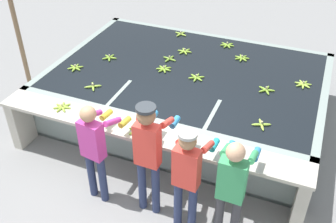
% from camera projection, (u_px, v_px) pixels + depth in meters
% --- Properties ---
extents(ground_plane, '(80.00, 80.00, 0.00)m').
position_uv_depth(ground_plane, '(139.00, 187.00, 5.79)').
color(ground_plane, gray).
rests_on(ground_plane, ground).
extents(wash_tank, '(4.64, 3.20, 0.90)m').
position_uv_depth(wash_tank, '(187.00, 93.00, 7.07)').
color(wash_tank, gray).
rests_on(wash_tank, ground).
extents(work_ledge, '(4.64, 0.45, 0.90)m').
position_uv_depth(work_ledge, '(144.00, 145.00, 5.59)').
color(work_ledge, '#B7B2A3').
rests_on(work_ledge, ground).
extents(worker_0, '(0.48, 0.73, 1.57)m').
position_uv_depth(worker_0, '(95.00, 145.00, 5.14)').
color(worker_0, navy).
rests_on(worker_0, ground).
extents(worker_1, '(0.41, 0.72, 1.73)m').
position_uv_depth(worker_1, '(149.00, 149.00, 4.89)').
color(worker_1, navy).
rests_on(worker_1, ground).
extents(worker_2, '(0.43, 0.72, 1.58)m').
position_uv_depth(worker_2, '(187.00, 172.00, 4.71)').
color(worker_2, navy).
rests_on(worker_2, ground).
extents(worker_3, '(0.41, 0.71, 1.60)m').
position_uv_depth(worker_3, '(232.00, 185.00, 4.53)').
color(worker_3, '#38383D').
rests_on(worker_3, ground).
extents(banana_bunch_floating_0, '(0.26, 0.28, 0.08)m').
position_uv_depth(banana_bunch_floating_0, '(196.00, 77.00, 6.58)').
color(banana_bunch_floating_0, '#7FAD33').
rests_on(banana_bunch_floating_0, wash_tank).
extents(banana_bunch_floating_1, '(0.27, 0.28, 0.08)m').
position_uv_depth(banana_bunch_floating_1, '(227.00, 45.00, 7.59)').
color(banana_bunch_floating_1, '#7FAD33').
rests_on(banana_bunch_floating_1, wash_tank).
extents(banana_bunch_floating_2, '(0.28, 0.28, 0.08)m').
position_uv_depth(banana_bunch_floating_2, '(303.00, 84.00, 6.41)').
color(banana_bunch_floating_2, '#9EC642').
rests_on(banana_bunch_floating_2, wash_tank).
extents(banana_bunch_floating_3, '(0.28, 0.28, 0.08)m').
position_uv_depth(banana_bunch_floating_3, '(164.00, 69.00, 6.82)').
color(banana_bunch_floating_3, '#7FAD33').
rests_on(banana_bunch_floating_3, wash_tank).
extents(banana_bunch_floating_4, '(0.28, 0.27, 0.08)m').
position_uv_depth(banana_bunch_floating_4, '(242.00, 58.00, 7.15)').
color(banana_bunch_floating_4, '#7FAD33').
rests_on(banana_bunch_floating_4, wash_tank).
extents(banana_bunch_floating_5, '(0.27, 0.27, 0.08)m').
position_uv_depth(banana_bunch_floating_5, '(266.00, 90.00, 6.27)').
color(banana_bunch_floating_5, '#7FAD33').
rests_on(banana_bunch_floating_5, wash_tank).
extents(banana_bunch_floating_6, '(0.28, 0.28, 0.08)m').
position_uv_depth(banana_bunch_floating_6, '(169.00, 59.00, 7.12)').
color(banana_bunch_floating_6, '#75A333').
rests_on(banana_bunch_floating_6, wash_tank).
extents(banana_bunch_floating_7, '(0.28, 0.28, 0.08)m').
position_uv_depth(banana_bunch_floating_7, '(181.00, 34.00, 8.00)').
color(banana_bunch_floating_7, '#9EC642').
rests_on(banana_bunch_floating_7, wash_tank).
extents(banana_bunch_floating_8, '(0.25, 0.25, 0.08)m').
position_uv_depth(banana_bunch_floating_8, '(93.00, 86.00, 6.35)').
color(banana_bunch_floating_8, '#93BC3D').
rests_on(banana_bunch_floating_8, wash_tank).
extents(banana_bunch_floating_9, '(0.27, 0.27, 0.08)m').
position_uv_depth(banana_bunch_floating_9, '(109.00, 58.00, 7.16)').
color(banana_bunch_floating_9, '#7FAD33').
rests_on(banana_bunch_floating_9, wash_tank).
extents(banana_bunch_floating_10, '(0.28, 0.28, 0.08)m').
position_uv_depth(banana_bunch_floating_10, '(75.00, 68.00, 6.86)').
color(banana_bunch_floating_10, '#8CB738').
rests_on(banana_bunch_floating_10, wash_tank).
extents(banana_bunch_floating_11, '(0.27, 0.27, 0.08)m').
position_uv_depth(banana_bunch_floating_11, '(261.00, 124.00, 5.53)').
color(banana_bunch_floating_11, '#9EC642').
rests_on(banana_bunch_floating_11, wash_tank).
extents(banana_bunch_floating_12, '(0.28, 0.27, 0.08)m').
position_uv_depth(banana_bunch_floating_12, '(185.00, 51.00, 7.37)').
color(banana_bunch_floating_12, '#8CB738').
rests_on(banana_bunch_floating_12, wash_tank).
extents(banana_bunch_ledge_0, '(0.28, 0.28, 0.08)m').
position_uv_depth(banana_bunch_ledge_0, '(62.00, 107.00, 5.87)').
color(banana_bunch_ledge_0, '#93BC3D').
rests_on(banana_bunch_ledge_0, work_ledge).
extents(banana_bunch_ledge_1, '(0.28, 0.27, 0.08)m').
position_uv_depth(banana_bunch_ledge_1, '(138.00, 131.00, 5.41)').
color(banana_bunch_ledge_1, '#8CB738').
rests_on(banana_bunch_ledge_1, work_ledge).
extents(knife_0, '(0.18, 0.33, 0.02)m').
position_uv_depth(knife_0, '(82.00, 113.00, 5.76)').
color(knife_0, silver).
rests_on(knife_0, work_ledge).
extents(support_post_left, '(0.09, 0.09, 3.20)m').
position_uv_depth(support_post_left, '(13.00, 12.00, 7.15)').
color(support_post_left, '#846647').
rests_on(support_post_left, ground).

